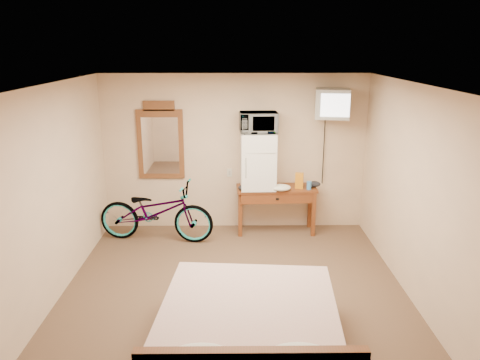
% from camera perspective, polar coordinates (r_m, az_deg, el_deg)
% --- Properties ---
extents(room, '(4.60, 4.64, 2.50)m').
position_cam_1_polar(room, '(5.29, -0.74, -2.20)').
color(room, brown).
rests_on(room, ground).
extents(desk, '(1.27, 0.53, 0.75)m').
position_cam_1_polar(desk, '(7.42, 4.46, -1.92)').
color(desk, brown).
rests_on(desk, floor).
extents(mini_fridge, '(0.55, 0.54, 0.88)m').
position_cam_1_polar(mini_fridge, '(7.27, 2.21, 2.40)').
color(mini_fridge, white).
rests_on(mini_fridge, desk).
extents(microwave, '(0.58, 0.41, 0.31)m').
position_cam_1_polar(microwave, '(7.15, 2.26, 7.04)').
color(microwave, white).
rests_on(microwave, mini_fridge).
extents(snack_bag, '(0.14, 0.10, 0.25)m').
position_cam_1_polar(snack_bag, '(7.36, 7.24, -0.08)').
color(snack_bag, orange).
rests_on(snack_bag, desk).
extents(blue_cup, '(0.07, 0.07, 0.13)m').
position_cam_1_polar(blue_cup, '(7.34, 8.41, -0.65)').
color(blue_cup, '#3F8AD6').
rests_on(blue_cup, desk).
extents(cloth_cream, '(0.32, 0.24, 0.10)m').
position_cam_1_polar(cloth_cream, '(7.24, 4.97, -0.92)').
color(cloth_cream, silver).
rests_on(cloth_cream, desk).
extents(cloth_dark_a, '(0.25, 0.19, 0.09)m').
position_cam_1_polar(cloth_dark_a, '(7.22, 0.77, -0.93)').
color(cloth_dark_a, black).
rests_on(cloth_dark_a, desk).
extents(cloth_dark_b, '(0.20, 0.16, 0.09)m').
position_cam_1_polar(cloth_dark_b, '(7.49, 9.05, -0.49)').
color(cloth_dark_b, black).
rests_on(cloth_dark_b, desk).
extents(crt_television, '(0.57, 0.62, 0.44)m').
position_cam_1_polar(crt_television, '(7.24, 11.19, 9.12)').
color(crt_television, black).
rests_on(crt_television, room).
extents(wall_mirror, '(0.73, 0.04, 1.24)m').
position_cam_1_polar(wall_mirror, '(7.54, -9.67, 4.65)').
color(wall_mirror, brown).
rests_on(wall_mirror, room).
extents(bicycle, '(1.84, 0.85, 0.93)m').
position_cam_1_polar(bicycle, '(7.27, -10.20, -3.80)').
color(bicycle, black).
rests_on(bicycle, floor).
extents(bed, '(1.84, 2.34, 0.90)m').
position_cam_1_polar(bed, '(4.50, 0.93, -19.51)').
color(bed, brown).
rests_on(bed, floor).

